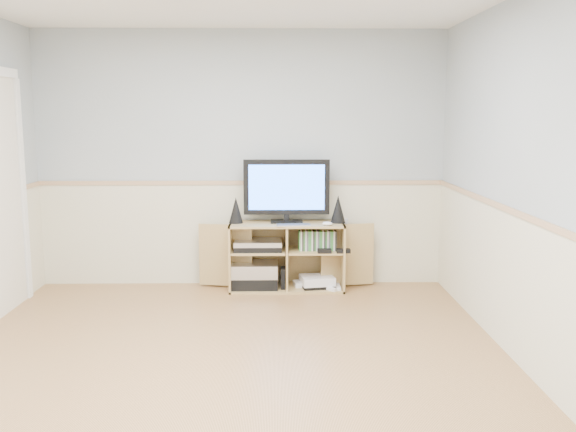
% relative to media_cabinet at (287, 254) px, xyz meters
% --- Properties ---
extents(room, '(4.04, 4.54, 2.54)m').
position_rel_media_cabinet_xyz_m(room, '(-0.50, -1.94, 0.88)').
color(room, tan).
rests_on(room, ground).
extents(media_cabinet, '(1.72, 0.41, 0.65)m').
position_rel_media_cabinet_xyz_m(media_cabinet, '(0.00, 0.00, 0.00)').
color(media_cabinet, tan).
rests_on(media_cabinet, floor).
extents(monitor, '(0.83, 0.18, 0.61)m').
position_rel_media_cabinet_xyz_m(monitor, '(0.00, -0.00, 0.65)').
color(monitor, black).
rests_on(monitor, media_cabinet).
extents(speaker_left, '(0.14, 0.14, 0.25)m').
position_rel_media_cabinet_xyz_m(speaker_left, '(-0.49, -0.03, 0.44)').
color(speaker_left, black).
rests_on(speaker_left, media_cabinet).
extents(speaker_right, '(0.14, 0.14, 0.27)m').
position_rel_media_cabinet_xyz_m(speaker_right, '(0.50, -0.03, 0.45)').
color(speaker_right, black).
rests_on(speaker_right, media_cabinet).
extents(keyboard, '(0.33, 0.15, 0.01)m').
position_rel_media_cabinet_xyz_m(keyboard, '(0.06, -0.19, 0.32)').
color(keyboard, silver).
rests_on(keyboard, media_cabinet).
extents(mouse, '(0.10, 0.06, 0.04)m').
position_rel_media_cabinet_xyz_m(mouse, '(0.38, -0.19, 0.34)').
color(mouse, white).
rests_on(mouse, media_cabinet).
extents(av_components, '(0.53, 0.34, 0.47)m').
position_rel_media_cabinet_xyz_m(av_components, '(-0.30, -0.05, -0.11)').
color(av_components, black).
rests_on(av_components, media_cabinet).
extents(game_consoles, '(0.46, 0.31, 0.11)m').
position_rel_media_cabinet_xyz_m(game_consoles, '(0.28, -0.06, -0.26)').
color(game_consoles, white).
rests_on(game_consoles, media_cabinet).
extents(game_cases, '(0.36, 0.13, 0.19)m').
position_rel_media_cabinet_xyz_m(game_cases, '(0.30, -0.07, 0.15)').
color(game_cases, '#3F8C3F').
rests_on(game_cases, media_cabinet).
extents(wall_outlet, '(0.12, 0.03, 0.12)m').
position_rel_media_cabinet_xyz_m(wall_outlet, '(0.56, 0.17, 0.27)').
color(wall_outlet, white).
rests_on(wall_outlet, wall_back).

